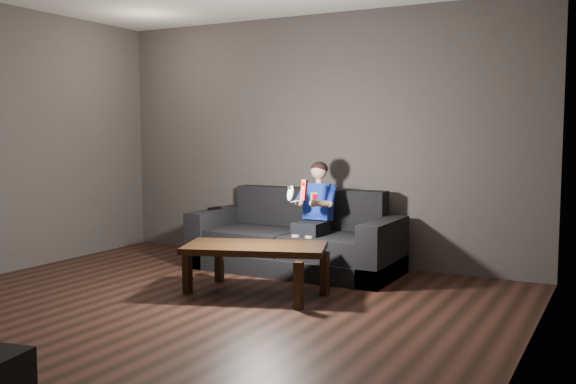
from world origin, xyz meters
The scene contains 9 objects.
floor centered at (0.00, 0.00, 0.00)m, with size 5.00×5.00×0.00m, color black.
back_wall centered at (0.00, 2.50, 1.35)m, with size 5.00×0.04×2.70m, color #403A37.
right_wall centered at (2.50, 0.00, 1.35)m, with size 0.04×5.00×2.70m, color #403A37.
sofa centered at (0.03, 1.94, 0.27)m, with size 2.14×0.92×0.83m.
child centered at (0.28, 1.88, 0.68)m, with size 0.41×0.51×1.02m.
wii_remote_red centered at (0.36, 1.49, 0.88)m, with size 0.05×0.08×0.20m.
nunchuk_white centered at (0.21, 1.49, 0.85)m, with size 0.09×0.11×0.16m.
wii_remote_black centered at (-0.93, 1.86, 0.60)m, with size 0.07×0.17×0.03m.
coffee_table centered at (0.19, 0.87, 0.38)m, with size 1.35×0.99×0.44m.
Camera 1 is at (3.06, -3.88, 1.42)m, focal length 40.00 mm.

